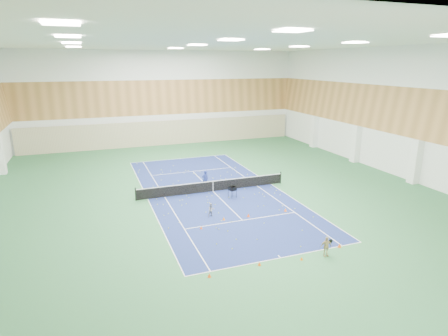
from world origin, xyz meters
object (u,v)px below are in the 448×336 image
Objects in this scene: coach at (205,179)px; child_court at (211,210)px; child_apron at (326,246)px; ball_cart at (232,192)px; tennis_net at (213,185)px.

coach is 1.63× the size of child_court.
coach reaches higher than child_apron.
ball_cart is (2.78, 3.01, -0.02)m from child_court.
ball_cart is at bearing 39.20° from child_court.
tennis_net is 13.11× the size of child_court.
coach reaches higher than ball_cart.
tennis_net is 10.88× the size of child_apron.
ball_cart is (0.98, -1.95, -0.08)m from tennis_net.
child_court is 1.03× the size of ball_cart.
ball_cart is (-1.50, 10.58, -0.12)m from child_apron.
tennis_net is at bearing 103.04° from coach.
child_court is 8.69m from child_apron.
tennis_net reaches higher than ball_cart.
child_court is 0.83× the size of child_apron.
child_apron reaches higher than ball_cart.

